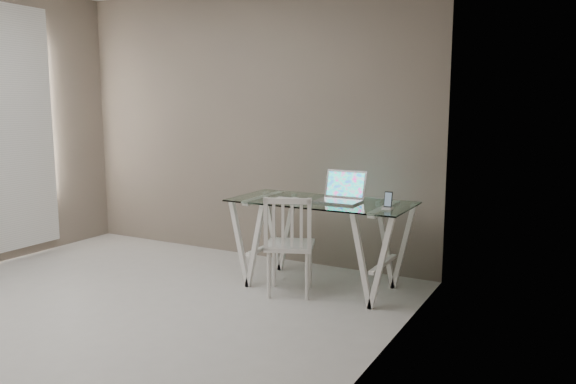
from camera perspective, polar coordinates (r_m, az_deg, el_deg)
room at (r=4.05m, az=-22.70°, el=10.77°), size 4.50×4.52×2.71m
desk at (r=4.73m, az=3.34°, el=-5.23°), size 1.50×0.70×0.75m
chair at (r=4.50m, az=0.11°, el=-5.01°), size 0.49×0.49×0.83m
laptop at (r=4.65m, az=5.43°, el=-0.22°), size 0.36×0.32×0.25m
keyboard at (r=4.69m, az=0.29°, el=-0.78°), size 0.31×0.13×0.01m
mouse at (r=4.60m, az=0.73°, el=-0.78°), size 0.12×0.07×0.04m
phone_dock at (r=4.34m, az=10.11°, el=-1.25°), size 0.07×0.07×0.13m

